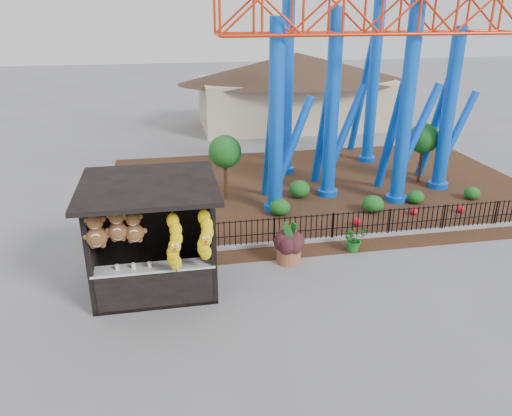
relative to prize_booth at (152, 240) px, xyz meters
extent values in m
plane|color=slate|center=(3.02, -0.88, -1.55)|extent=(120.00, 120.00, 0.00)
cube|color=#331E11|center=(7.02, 7.12, -1.54)|extent=(18.00, 12.00, 0.02)
cube|color=gray|center=(7.02, 2.12, -1.49)|extent=(18.00, 0.18, 0.12)
cube|color=black|center=(0.02, 0.32, -1.50)|extent=(3.20, 2.60, 0.10)
cube|color=black|center=(0.02, 1.56, -0.05)|extent=(3.20, 0.12, 3.00)
cube|color=black|center=(-1.52, 0.32, -0.05)|extent=(0.12, 2.60, 3.00)
cube|color=black|center=(1.56, 0.32, -0.05)|extent=(0.12, 2.60, 3.00)
cube|color=black|center=(0.02, 0.07, 1.51)|extent=(3.50, 3.40, 0.12)
cube|color=black|center=(-1.51, -0.91, -0.05)|extent=(0.14, 0.14, 3.00)
cube|color=black|center=(1.55, -0.91, -0.05)|extent=(0.14, 0.14, 3.00)
cube|color=black|center=(0.02, -0.73, -1.00)|extent=(3.00, 0.50, 1.10)
cube|color=silver|center=(0.02, -0.73, -0.43)|extent=(3.10, 0.55, 0.06)
cylinder|color=black|center=(0.02, -1.13, 1.30)|extent=(2.90, 0.04, 0.04)
cylinder|color=blue|center=(4.52, 5.12, 1.95)|extent=(0.56, 0.56, 7.00)
cylinder|color=blue|center=(4.52, 5.12, -1.43)|extent=(0.84, 0.84, 0.24)
cylinder|color=blue|center=(7.02, 6.32, 2.10)|extent=(0.56, 0.56, 7.30)
cylinder|color=blue|center=(7.02, 6.32, -1.43)|extent=(0.84, 0.84, 0.24)
cylinder|color=blue|center=(9.52, 5.12, 2.20)|extent=(0.56, 0.56, 7.50)
cylinder|color=blue|center=(9.52, 5.12, -1.43)|extent=(0.84, 0.84, 0.24)
cylinder|color=blue|center=(12.02, 6.32, 1.75)|extent=(0.56, 0.56, 6.60)
cylinder|color=blue|center=(12.02, 6.32, -1.43)|extent=(0.84, 0.84, 0.24)
cylinder|color=blue|center=(6.02, 9.62, 3.20)|extent=(0.56, 0.56, 9.50)
cylinder|color=blue|center=(6.02, 9.62, -1.43)|extent=(0.84, 0.84, 0.24)
cylinder|color=blue|center=(10.52, 10.62, 3.70)|extent=(0.56, 0.56, 10.50)
cylinder|color=blue|center=(10.52, 10.62, -1.43)|extent=(0.84, 0.84, 0.24)
cylinder|color=blue|center=(4.52, 6.02, 1.08)|extent=(0.36, 2.21, 5.85)
cylinder|color=blue|center=(5.22, 5.42, 0.90)|extent=(1.62, 0.32, 3.73)
cylinder|color=blue|center=(7.02, 7.22, 1.19)|extent=(0.36, 2.29, 6.10)
cylinder|color=blue|center=(7.72, 6.62, 1.01)|extent=(1.67, 0.32, 3.88)
cylinder|color=blue|center=(9.52, 6.02, 1.26)|extent=(0.36, 2.34, 6.26)
cylinder|color=blue|center=(10.22, 5.42, 1.08)|extent=(1.71, 0.32, 3.99)
cylinder|color=blue|center=(12.02, 7.22, 0.93)|extent=(0.36, 2.10, 5.53)
cylinder|color=blue|center=(12.72, 6.62, 0.76)|extent=(1.54, 0.32, 3.52)
cylinder|color=#985837|center=(4.01, 0.95, -1.27)|extent=(0.89, 0.89, 0.56)
ellipsoid|color=#321418|center=(4.01, 0.95, -0.67)|extent=(0.70, 0.70, 0.64)
imported|color=#1B5E1C|center=(6.24, 1.30, -1.13)|extent=(0.91, 0.84, 0.84)
ellipsoid|color=#185218|center=(4.59, 4.59, -1.22)|extent=(0.77, 0.77, 0.62)
ellipsoid|color=#185218|center=(8.12, 4.20, -1.21)|extent=(0.81, 0.81, 0.65)
ellipsoid|color=#185218|center=(10.17, 4.75, -1.27)|extent=(0.65, 0.65, 0.52)
ellipsoid|color=#185218|center=(5.80, 6.26, -1.18)|extent=(0.87, 0.87, 0.70)
ellipsoid|color=#185218|center=(12.62, 4.74, -1.28)|extent=(0.64, 0.64, 0.51)
sphere|color=red|center=(4.40, 2.69, -1.39)|extent=(0.28, 0.28, 0.28)
sphere|color=red|center=(7.07, 3.14, -1.39)|extent=(0.28, 0.28, 0.28)
sphere|color=red|center=(9.53, 3.66, -1.39)|extent=(0.28, 0.28, 0.28)
sphere|color=red|center=(11.39, 3.53, -1.39)|extent=(0.28, 0.28, 0.28)
cube|color=#BFAD8C|center=(9.02, 19.12, -0.05)|extent=(12.00, 6.00, 3.00)
cone|color=#332319|center=(9.02, 19.12, 2.35)|extent=(15.00, 15.00, 1.80)
camera|label=1|loc=(0.51, -12.22, 5.78)|focal=35.00mm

